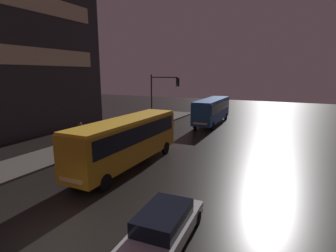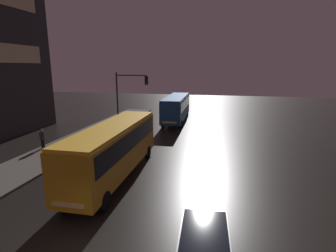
{
  "view_description": "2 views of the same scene",
  "coord_description": "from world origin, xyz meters",
  "px_view_note": "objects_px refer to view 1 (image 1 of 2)",
  "views": [
    {
      "loc": [
        8.25,
        -6.37,
        6.5
      ],
      "look_at": [
        -0.64,
        11.67,
        2.47
      ],
      "focal_mm": 28.0,
      "sensor_mm": 36.0,
      "label": 1
    },
    {
      "loc": [
        4.5,
        -6.39,
        6.96
      ],
      "look_at": [
        0.53,
        11.97,
        2.7
      ],
      "focal_mm": 28.0,
      "sensor_mm": 36.0,
      "label": 2
    }
  ],
  "objects_px": {
    "car_taxi": "(163,226)",
    "traffic_light_main": "(161,93)",
    "bus_near": "(127,138)",
    "bus_far": "(212,109)",
    "pedestrian_near": "(81,129)"
  },
  "relations": [
    {
      "from": "car_taxi",
      "to": "traffic_light_main",
      "type": "bearing_deg",
      "value": -65.66
    },
    {
      "from": "pedestrian_near",
      "to": "bus_far",
      "type": "bearing_deg",
      "value": 138.97
    },
    {
      "from": "bus_far",
      "to": "car_taxi",
      "type": "bearing_deg",
      "value": 100.65
    },
    {
      "from": "bus_far",
      "to": "car_taxi",
      "type": "xyz_separation_m",
      "value": [
        5.55,
        -24.59,
        -1.3
      ]
    },
    {
      "from": "bus_near",
      "to": "bus_far",
      "type": "height_order",
      "value": "bus_near"
    },
    {
      "from": "bus_near",
      "to": "car_taxi",
      "type": "relative_size",
      "value": 2.18
    },
    {
      "from": "bus_far",
      "to": "bus_near",
      "type": "bearing_deg",
      "value": 85.92
    },
    {
      "from": "car_taxi",
      "to": "bus_far",
      "type": "bearing_deg",
      "value": -81.01
    },
    {
      "from": "bus_far",
      "to": "car_taxi",
      "type": "distance_m",
      "value": 25.24
    },
    {
      "from": "bus_far",
      "to": "car_taxi",
      "type": "height_order",
      "value": "bus_far"
    },
    {
      "from": "traffic_light_main",
      "to": "bus_far",
      "type": "bearing_deg",
      "value": 59.46
    },
    {
      "from": "bus_far",
      "to": "traffic_light_main",
      "type": "xyz_separation_m",
      "value": [
        -3.97,
        -6.73,
        2.31
      ]
    },
    {
      "from": "traffic_light_main",
      "to": "pedestrian_near",
      "type": "bearing_deg",
      "value": -124.43
    },
    {
      "from": "bus_far",
      "to": "pedestrian_near",
      "type": "distance_m",
      "value": 16.69
    },
    {
      "from": "pedestrian_near",
      "to": "traffic_light_main",
      "type": "bearing_deg",
      "value": 137.15
    }
  ]
}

